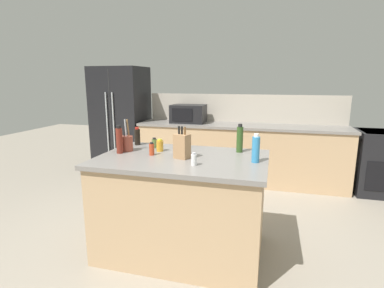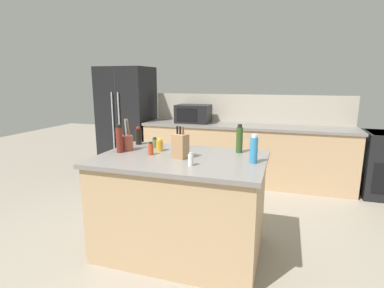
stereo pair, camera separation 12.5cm
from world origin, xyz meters
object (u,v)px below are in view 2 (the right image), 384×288
object	(u,v)px
soy_sauce_bottle	(138,136)
dish_soap_bottle	(254,150)
salt_shaker	(191,160)
spice_jar_paprika	(151,149)
honey_jar	(160,145)
refrigerator	(127,120)
knife_block	(180,146)
microwave	(193,114)
spice_jar_oregano	(155,143)
olive_oil_bottle	(239,139)
utensil_crock	(127,142)
vinegar_bottle	(119,140)

from	to	relation	value
soy_sauce_bottle	dish_soap_bottle	distance (m)	1.34
salt_shaker	spice_jar_paprika	bearing A→B (deg)	153.59
honey_jar	refrigerator	bearing A→B (deg)	126.48
refrigerator	knife_block	size ratio (longest dim) A/B	6.40
microwave	spice_jar_paprika	size ratio (longest dim) A/B	4.44
honey_jar	spice_jar_oregano	xyz separation A→B (m)	(-0.11, 0.12, -0.01)
refrigerator	spice_jar_oregano	size ratio (longest dim) A/B	17.31
knife_block	soy_sauce_bottle	size ratio (longest dim) A/B	1.50
refrigerator	olive_oil_bottle	bearing A→B (deg)	-39.69
refrigerator	salt_shaker	world-z (taller)	refrigerator
knife_block	dish_soap_bottle	bearing A→B (deg)	21.33
spice_jar_paprika	knife_block	bearing A→B (deg)	-6.10
utensil_crock	soy_sauce_bottle	bearing A→B (deg)	94.71
spice_jar_paprika	refrigerator	bearing A→B (deg)	124.10
microwave	knife_block	world-z (taller)	microwave
refrigerator	dish_soap_bottle	world-z (taller)	refrigerator
vinegar_bottle	olive_oil_bottle	xyz separation A→B (m)	(1.11, 0.35, 0.00)
microwave	knife_block	bearing A→B (deg)	-75.59
utensil_crock	honey_jar	xyz separation A→B (m)	(0.32, 0.07, -0.02)
knife_block	olive_oil_bottle	world-z (taller)	knife_block
refrigerator	olive_oil_bottle	xyz separation A→B (m)	(2.31, -1.92, 0.14)
spice_jar_oregano	soy_sauce_bottle	size ratio (longest dim) A/B	0.55
spice_jar_paprika	salt_shaker	size ratio (longest dim) A/B	1.13
microwave	knife_block	size ratio (longest dim) A/B	1.90
vinegar_bottle	salt_shaker	world-z (taller)	vinegar_bottle
refrigerator	spice_jar_paprika	bearing A→B (deg)	-55.90
soy_sauce_bottle	dish_soap_bottle	world-z (taller)	dish_soap_bottle
honey_jar	vinegar_bottle	xyz separation A→B (m)	(-0.34, -0.18, 0.07)
spice_jar_oregano	salt_shaker	size ratio (longest dim) A/B	0.98
salt_shaker	vinegar_bottle	bearing A→B (deg)	164.22
olive_oil_bottle	vinegar_bottle	bearing A→B (deg)	-162.62
knife_block	spice_jar_oregano	xyz separation A→B (m)	(-0.40, 0.33, -0.06)
vinegar_bottle	olive_oil_bottle	world-z (taller)	olive_oil_bottle
knife_block	spice_jar_oregano	size ratio (longest dim) A/B	2.71
spice_jar_paprika	soy_sauce_bottle	size ratio (longest dim) A/B	0.64
vinegar_bottle	spice_jar_oregano	xyz separation A→B (m)	(0.23, 0.30, -0.08)
salt_shaker	dish_soap_bottle	world-z (taller)	dish_soap_bottle
knife_block	honey_jar	bearing A→B (deg)	163.71
knife_block	spice_jar_paprika	distance (m)	0.31
refrigerator	spice_jar_oregano	xyz separation A→B (m)	(1.43, -1.96, 0.06)
microwave	dish_soap_bottle	size ratio (longest dim) A/B	2.21
honey_jar	olive_oil_bottle	size ratio (longest dim) A/B	0.44
knife_block	vinegar_bottle	size ratio (longest dim) A/B	1.06
knife_block	utensil_crock	distance (m)	0.63
refrigerator	knife_block	xyz separation A→B (m)	(1.83, -2.29, 0.13)
microwave	salt_shaker	size ratio (longest dim) A/B	5.04
microwave	honey_jar	world-z (taller)	microwave
honey_jar	spice_jar_paprika	xyz separation A→B (m)	(-0.02, -0.17, 0.00)
microwave	utensil_crock	xyz separation A→B (m)	(-0.04, -2.11, -0.07)
honey_jar	spice_jar_paprika	bearing A→B (deg)	-95.38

